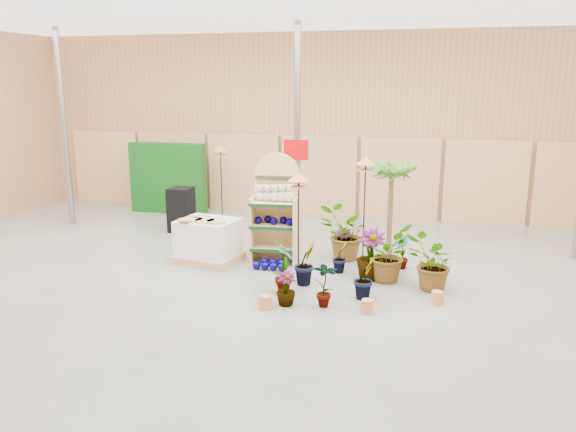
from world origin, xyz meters
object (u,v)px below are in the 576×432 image
(display_shelf, at_px, (276,212))
(potted_plant_2, at_px, (386,253))
(bird_table_front, at_px, (299,180))
(pallet_stack, at_px, (208,240))

(display_shelf, bearing_deg, potted_plant_2, -22.02)
(bird_table_front, bearing_deg, display_shelf, 122.68)
(bird_table_front, height_order, potted_plant_2, bird_table_front)
(bird_table_front, bearing_deg, pallet_stack, 160.96)
(bird_table_front, xyz_separation_m, potted_plant_2, (1.44, 0.40, -1.26))
(bird_table_front, relative_size, potted_plant_2, 1.97)
(pallet_stack, distance_m, bird_table_front, 2.41)
(potted_plant_2, bearing_deg, display_shelf, 163.00)
(pallet_stack, relative_size, bird_table_front, 0.68)
(potted_plant_2, bearing_deg, pallet_stack, 175.58)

